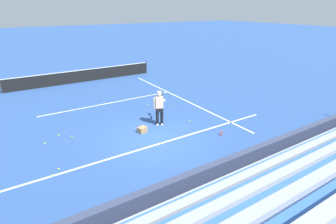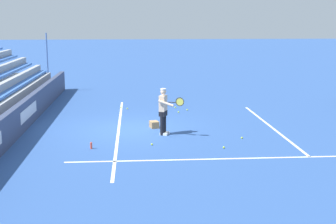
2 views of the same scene
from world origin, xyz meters
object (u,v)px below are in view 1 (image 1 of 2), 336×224
at_px(tennis_player, 160,108).
at_px(tennis_ball_toward_net, 72,136).
at_px(tennis_net, 83,76).
at_px(water_bottle, 221,133).
at_px(ball_box_cardboard, 142,130).
at_px(tennis_ball_on_baseline, 52,175).
at_px(tennis_ball_by_box, 59,169).
at_px(tennis_ball_stray_back, 173,105).
at_px(tennis_ball_near_player, 189,121).
at_px(tennis_ball_midcourt, 148,105).
at_px(tennis_ball_far_left, 59,135).
at_px(tennis_ball_far_right, 45,143).

xyz_separation_m(tennis_player, tennis_ball_toward_net, (-4.02, 0.94, -0.86)).
height_order(tennis_player, tennis_net, tennis_player).
relative_size(tennis_player, water_bottle, 7.80).
height_order(ball_box_cardboard, tennis_ball_on_baseline, ball_box_cardboard).
distance_m(ball_box_cardboard, tennis_ball_on_baseline, 4.41).
xyz_separation_m(tennis_ball_by_box, tennis_ball_stray_back, (7.06, 3.24, 0.00)).
height_order(tennis_player, ball_box_cardboard, tennis_player).
bearing_deg(water_bottle, tennis_net, 102.09).
xyz_separation_m(tennis_ball_near_player, tennis_net, (-2.39, 10.52, 0.46)).
distance_m(ball_box_cardboard, tennis_ball_stray_back, 3.81).
relative_size(tennis_ball_toward_net, tennis_ball_near_player, 1.00).
bearing_deg(ball_box_cardboard, tennis_player, 15.18).
distance_m(ball_box_cardboard, tennis_ball_by_box, 4.06).
bearing_deg(tennis_net, tennis_ball_near_player, -77.22).
bearing_deg(tennis_player, tennis_ball_midcourt, 73.23).
bearing_deg(tennis_ball_on_baseline, tennis_ball_stray_back, 25.85).
height_order(ball_box_cardboard, tennis_ball_midcourt, ball_box_cardboard).
bearing_deg(tennis_ball_on_baseline, water_bottle, -6.48).
bearing_deg(tennis_ball_toward_net, tennis_player, -13.12).
height_order(tennis_ball_toward_net, tennis_ball_on_baseline, same).
height_order(tennis_ball_far_left, tennis_ball_on_baseline, same).
bearing_deg(tennis_ball_near_player, tennis_ball_toward_net, 165.29).
distance_m(tennis_ball_stray_back, tennis_ball_near_player, 2.42).
bearing_deg(tennis_ball_far_right, tennis_player, -9.84).
distance_m(tennis_ball_by_box, tennis_ball_near_player, 6.55).
height_order(tennis_ball_toward_net, tennis_ball_midcourt, same).
bearing_deg(tennis_ball_near_player, ball_box_cardboard, 175.61).
bearing_deg(tennis_ball_far_right, tennis_ball_by_box, -87.15).
xyz_separation_m(tennis_player, tennis_ball_by_box, (-5.03, -1.39, -0.86)).
relative_size(tennis_ball_by_box, tennis_ball_stray_back, 1.00).
relative_size(tennis_ball_stray_back, tennis_ball_midcourt, 1.00).
bearing_deg(tennis_ball_far_right, tennis_ball_midcourt, 17.14).
bearing_deg(tennis_ball_by_box, tennis_ball_stray_back, 24.67).
distance_m(tennis_ball_near_player, water_bottle, 2.03).
xyz_separation_m(tennis_ball_stray_back, tennis_ball_midcourt, (-1.20, 0.89, 0.00)).
height_order(tennis_ball_toward_net, tennis_ball_stray_back, same).
xyz_separation_m(tennis_ball_far_left, tennis_ball_on_baseline, (-0.81, -3.09, 0.00)).
bearing_deg(tennis_ball_toward_net, tennis_net, 71.22).
xyz_separation_m(tennis_ball_far_left, tennis_ball_midcourt, (5.32, 1.35, 0.00)).
bearing_deg(water_bottle, tennis_ball_near_player, 98.39).
xyz_separation_m(ball_box_cardboard, tennis_ball_far_right, (-4.03, 1.20, -0.10)).
bearing_deg(ball_box_cardboard, tennis_ball_toward_net, 156.85).
bearing_deg(tennis_ball_midcourt, ball_box_cardboard, -122.59).
relative_size(tennis_player, tennis_ball_toward_net, 25.98).
distance_m(tennis_player, tennis_ball_near_player, 1.76).
bearing_deg(tennis_ball_midcourt, water_bottle, -79.95).
xyz_separation_m(tennis_ball_toward_net, water_bottle, (5.77, -3.44, 0.08)).
relative_size(tennis_ball_on_baseline, tennis_net, 0.01).
height_order(tennis_ball_on_baseline, tennis_net, tennis_net).
bearing_deg(tennis_ball_toward_net, tennis_ball_stray_back, 8.58).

